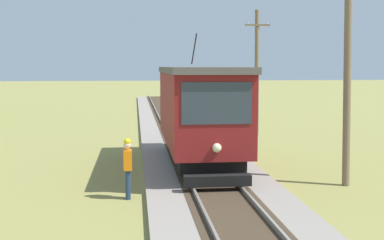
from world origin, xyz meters
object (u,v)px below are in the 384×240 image
Objects in this scene: utility_pole_near_tram at (347,70)px; utility_pole_mid at (257,71)px; track_worker at (128,166)px; second_worker at (246,134)px; red_tram at (199,111)px.

utility_pole_mid is at bearing 90.00° from utility_pole_near_tram.
track_worker is 7.90m from second_worker.
red_tram is at bearing 55.10° from track_worker.
utility_pole_mid reaches higher than red_tram.
utility_pole_near_tram is at bearing -90.00° from utility_pole_mid.
red_tram is 5.57m from utility_pole_near_tram.
utility_pole_mid is 14.80m from track_worker.
utility_pole_mid is 3.89× the size of second_worker.
second_worker is at bearing 111.77° from utility_pole_near_tram.
utility_pole_near_tram is 4.06× the size of second_worker.
track_worker is 1.00× the size of second_worker.
track_worker is (-7.00, -12.78, -2.58)m from utility_pole_mid.
utility_pole_near_tram is at bearing -114.18° from second_worker.
second_worker is at bearing 49.47° from track_worker.
second_worker is (2.29, 2.12, -1.21)m from red_tram.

